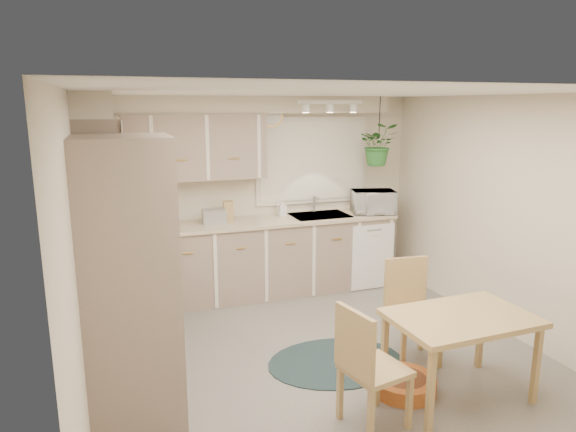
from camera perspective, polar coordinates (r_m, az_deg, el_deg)
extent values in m
plane|color=slate|center=(4.94, 4.04, -15.53)|extent=(4.20, 4.20, 0.00)
plane|color=white|center=(4.37, 4.52, 13.52)|extent=(4.20, 4.20, 0.00)
cube|color=beige|center=(6.44, -3.19, 2.42)|extent=(4.00, 0.04, 2.40)
cube|color=beige|center=(2.81, 21.92, -11.78)|extent=(4.00, 0.04, 2.40)
cube|color=beige|center=(4.16, -21.98, -4.03)|extent=(0.04, 4.20, 2.40)
cube|color=beige|center=(5.60, 23.40, -0.10)|extent=(0.04, 4.20, 2.40)
cube|color=gray|center=(5.22, -17.61, -9.12)|extent=(0.60, 1.85, 0.90)
cube|color=gray|center=(6.29, -4.10, -4.88)|extent=(3.60, 0.60, 0.90)
cube|color=#BCAC89|center=(5.07, -17.84, -4.15)|extent=(0.64, 1.89, 0.04)
cube|color=#BCAC89|center=(6.15, -4.14, -0.72)|extent=(3.64, 0.64, 0.04)
cube|color=gray|center=(3.84, -17.14, -7.35)|extent=(0.65, 0.65, 2.10)
cube|color=silver|center=(3.86, -12.36, -6.98)|extent=(0.02, 0.56, 0.58)
cube|color=gray|center=(5.03, -20.11, 6.08)|extent=(0.35, 2.00, 0.75)
cube|color=gray|center=(5.99, -12.09, 7.45)|extent=(2.00, 0.35, 0.75)
cube|color=beige|center=(5.00, -20.81, 11.47)|extent=(0.30, 2.00, 0.20)
cube|color=beige|center=(6.15, -4.75, 12.23)|extent=(3.60, 0.30, 0.20)
cube|color=silver|center=(4.51, -17.50, -5.83)|extent=(0.52, 0.58, 0.02)
cube|color=silver|center=(4.40, -18.14, -0.19)|extent=(0.40, 0.60, 0.14)
cube|color=white|center=(6.59, 2.73, 6.16)|extent=(1.40, 0.02, 1.00)
cube|color=beige|center=(6.60, 2.70, 6.17)|extent=(1.50, 0.02, 1.10)
cube|color=#979A9E|center=(6.45, 3.57, -0.28)|extent=(0.70, 0.48, 0.10)
cube|color=silver|center=(6.56, 9.42, -4.51)|extent=(0.58, 0.02, 0.83)
cube|color=silver|center=(6.07, 4.69, 12.51)|extent=(0.80, 0.04, 0.04)
cylinder|color=gold|center=(6.36, -1.90, 11.18)|extent=(0.30, 0.03, 0.30)
cube|color=tan|center=(4.44, 18.42, -14.55)|extent=(1.13, 0.77, 0.69)
cube|color=tan|center=(3.90, 9.68, -16.08)|extent=(0.51, 0.51, 0.93)
cube|color=tan|center=(4.84, 13.82, -10.40)|extent=(0.48, 0.48, 0.93)
ellipsoid|color=black|center=(4.88, 5.33, -15.85)|extent=(1.33, 1.04, 0.01)
cylinder|color=#B76424|center=(4.52, 12.69, -17.75)|extent=(0.55, 0.55, 0.12)
imported|color=silver|center=(6.62, 9.43, 1.84)|extent=(0.59, 0.42, 0.36)
imported|color=silver|center=(6.42, -0.69, 0.46)|extent=(0.12, 0.22, 0.09)
imported|color=#2B6A2A|center=(6.56, 10.02, 7.33)|extent=(0.64, 0.67, 0.41)
cube|color=black|center=(5.95, -13.90, 0.17)|extent=(0.19, 0.23, 0.30)
cube|color=#979A9E|center=(6.07, -8.19, -0.02)|extent=(0.28, 0.17, 0.17)
cube|color=tan|center=(6.12, -6.65, 0.52)|extent=(0.12, 0.12, 0.24)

